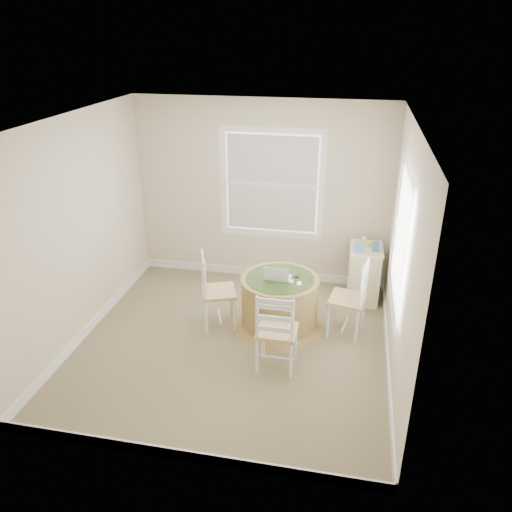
% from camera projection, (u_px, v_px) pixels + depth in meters
% --- Properties ---
extents(room, '(3.64, 3.64, 2.64)m').
position_uv_depth(room, '(248.00, 239.00, 5.51)').
color(room, '#7A6C4E').
rests_on(room, ground).
extents(round_table, '(1.13, 1.13, 0.68)m').
position_uv_depth(round_table, '(280.00, 300.00, 6.12)').
color(round_table, '#A48049').
rests_on(round_table, ground).
extents(chair_left, '(0.52, 0.53, 0.95)m').
position_uv_depth(chair_left, '(219.00, 291.00, 6.12)').
color(chair_left, white).
rests_on(chair_left, ground).
extents(chair_near, '(0.42, 0.40, 0.95)m').
position_uv_depth(chair_near, '(277.00, 330.00, 5.33)').
color(chair_near, white).
rests_on(chair_near, ground).
extents(chair_right, '(0.47, 0.49, 0.95)m').
position_uv_depth(chair_right, '(347.00, 299.00, 5.95)').
color(chair_right, white).
rests_on(chair_right, ground).
extents(laptop, '(0.31, 0.27, 0.21)m').
position_uv_depth(laptop, '(278.00, 277.00, 5.96)').
color(laptop, white).
rests_on(laptop, round_table).
extents(mouse, '(0.06, 0.09, 0.03)m').
position_uv_depth(mouse, '(292.00, 281.00, 5.91)').
color(mouse, white).
rests_on(mouse, round_table).
extents(phone, '(0.05, 0.09, 0.02)m').
position_uv_depth(phone, '(299.00, 284.00, 5.86)').
color(phone, '#B7BABF').
rests_on(phone, round_table).
extents(keys, '(0.06, 0.05, 0.02)m').
position_uv_depth(keys, '(297.00, 277.00, 6.02)').
color(keys, black).
rests_on(keys, round_table).
extents(corner_chest, '(0.44, 0.58, 0.77)m').
position_uv_depth(corner_chest, '(364.00, 273.00, 6.76)').
color(corner_chest, beige).
rests_on(corner_chest, ground).
extents(tissue_box, '(0.12, 0.12, 0.10)m').
position_uv_depth(tissue_box, '(359.00, 248.00, 6.46)').
color(tissue_box, '#5D83D6').
rests_on(tissue_box, corner_chest).
extents(box_yellow, '(0.15, 0.10, 0.06)m').
position_uv_depth(box_yellow, '(369.00, 244.00, 6.64)').
color(box_yellow, '#CADD4E').
rests_on(box_yellow, corner_chest).
extents(box_blue, '(0.08, 0.08, 0.12)m').
position_uv_depth(box_blue, '(376.00, 246.00, 6.49)').
color(box_blue, teal).
rests_on(box_blue, corner_chest).
extents(cup_cream, '(0.07, 0.07, 0.09)m').
position_uv_depth(cup_cream, '(364.00, 240.00, 6.71)').
color(cup_cream, beige).
rests_on(cup_cream, corner_chest).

